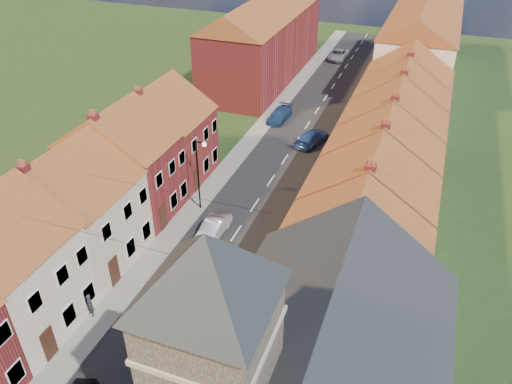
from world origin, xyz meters
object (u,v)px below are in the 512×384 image
at_px(car_distant, 338,55).
at_px(car_far_b, 312,138).
at_px(lamppost, 199,171).
at_px(car_far, 279,115).
at_px(pedestrian_left, 90,305).
at_px(pedestrian_right, 278,274).
at_px(car_mid, 213,228).
at_px(church, 311,380).

height_order(car_distant, car_far_b, car_distant).
height_order(lamppost, car_far, lamppost).
relative_size(car_distant, pedestrian_left, 2.99).
height_order(lamppost, pedestrian_right, lamppost).
relative_size(car_distant, pedestrian_right, 2.75).
bearing_deg(car_far, car_mid, -82.10).
height_order(car_mid, car_far, car_mid).
distance_m(car_mid, pedestrian_left, 10.49).
bearing_deg(car_distant, pedestrian_left, -91.80).
bearing_deg(pedestrian_right, car_mid, -9.02).
relative_size(car_mid, car_far, 0.92).
relative_size(church, pedestrian_left, 9.50).
relative_size(car_mid, pedestrian_right, 2.28).
xyz_separation_m(car_mid, car_far_b, (3.00, 16.79, 0.01)).
relative_size(lamppost, car_distant, 1.26).
distance_m(pedestrian_left, pedestrian_right, 11.71).
xyz_separation_m(pedestrian_left, car_far_b, (6.60, 26.65, -0.26)).
bearing_deg(car_far, car_far_b, -37.91).
height_order(church, car_far_b, church).
distance_m(lamppost, car_far, 18.35).
relative_size(lamppost, car_far, 1.40).
bearing_deg(lamppost, car_distant, 87.11).
bearing_deg(pedestrian_right, car_distant, -62.54).
height_order(pedestrian_left, car_far_b, pedestrian_left).
relative_size(church, car_distant, 3.18).
bearing_deg(lamppost, car_far_b, 69.22).
relative_size(church, lamppost, 2.53).
bearing_deg(car_distant, pedestrian_right, -80.42).
relative_size(church, car_far_b, 3.34).
distance_m(pedestrian_right, car_far_b, 20.39).
distance_m(car_distant, pedestrian_right, 47.19).
relative_size(church, car_far, 3.54).
relative_size(lamppost, pedestrian_left, 3.75).
height_order(car_distant, pedestrian_right, pedestrian_right).
bearing_deg(car_mid, car_far_b, 81.91).
distance_m(car_distant, car_far_b, 26.80).
distance_m(church, pedestrian_left, 15.81).
xyz_separation_m(lamppost, car_mid, (2.31, -2.79, -2.89)).
bearing_deg(lamppost, pedestrian_right, -36.04).
bearing_deg(car_mid, car_far, 96.69).
xyz_separation_m(church, car_distant, (-11.12, 57.28, -5.21)).
distance_m(church, car_mid, 18.39).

